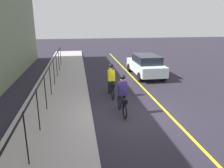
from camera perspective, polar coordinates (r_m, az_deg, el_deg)
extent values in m
plane|color=#26222E|center=(9.83, 5.54, -8.19)|extent=(80.00, 80.00, 0.00)
cube|color=yellow|center=(10.32, 14.26, -7.38)|extent=(36.00, 0.12, 0.01)
cube|color=#A49B9B|center=(9.59, -14.80, -8.87)|extent=(40.00, 3.20, 0.15)
cylinder|color=black|center=(6.62, -21.36, -13.11)|extent=(0.04, 0.04, 1.60)
cylinder|color=black|center=(8.39, -18.60, -6.42)|extent=(0.04, 0.04, 1.60)
cylinder|color=black|center=(10.24, -16.86, -2.10)|extent=(0.04, 0.04, 1.60)
cylinder|color=black|center=(12.14, -15.67, 0.88)|extent=(0.04, 0.04, 1.60)
cylinder|color=black|center=(14.07, -14.80, 3.06)|extent=(0.04, 0.04, 1.60)
cylinder|color=black|center=(16.02, -14.14, 4.70)|extent=(0.04, 0.04, 1.60)
cylinder|color=black|center=(17.98, -13.62, 5.99)|extent=(0.04, 0.04, 1.60)
cylinder|color=black|center=(19.95, -13.20, 7.02)|extent=(0.04, 0.04, 1.60)
cube|color=black|center=(10.04, -17.21, 1.96)|extent=(20.02, 0.04, 0.04)
torus|color=black|center=(12.55, -0.70, -0.94)|extent=(0.66, 0.08, 0.66)
torus|color=black|center=(11.57, 0.20, -2.47)|extent=(0.66, 0.08, 0.66)
cube|color=black|center=(11.98, -0.27, -0.54)|extent=(0.93, 0.07, 0.24)
cylinder|color=black|center=(11.80, -0.14, -0.05)|extent=(0.03, 0.03, 0.35)
cube|color=yellow|center=(11.72, -0.19, 2.24)|extent=(0.35, 0.37, 0.63)
sphere|color=tan|center=(11.67, -0.23, 4.30)|extent=(0.22, 0.22, 0.22)
sphere|color=black|center=(11.66, -0.23, 4.64)|extent=(0.26, 0.26, 0.26)
cylinder|color=#191E38|center=(11.82, -0.64, -0.27)|extent=(0.34, 0.13, 0.65)
cylinder|color=#191E38|center=(11.86, 0.31, -0.22)|extent=(0.34, 0.13, 0.65)
cube|color=black|center=(11.49, 0.16, -0.41)|extent=(0.25, 0.21, 0.18)
torus|color=black|center=(10.39, 1.92, -4.74)|extent=(0.66, 0.08, 0.66)
torus|color=black|center=(9.44, 3.31, -7.01)|extent=(0.66, 0.08, 0.66)
cube|color=black|center=(9.82, 2.60, -4.47)|extent=(0.93, 0.07, 0.24)
cylinder|color=black|center=(9.63, 2.82, -3.96)|extent=(0.03, 0.03, 0.35)
cube|color=#251B51|center=(9.52, 2.79, -1.17)|extent=(0.35, 0.37, 0.63)
sphere|color=tan|center=(9.45, 2.75, 1.34)|extent=(0.22, 0.22, 0.22)
sphere|color=black|center=(9.43, 2.76, 1.75)|extent=(0.26, 0.26, 0.26)
cylinder|color=#191E38|center=(9.65, 2.19, -4.21)|extent=(0.34, 0.13, 0.65)
cylinder|color=#191E38|center=(9.70, 3.35, -4.13)|extent=(0.34, 0.13, 0.65)
cube|color=black|center=(9.33, 3.28, -4.53)|extent=(0.25, 0.21, 0.18)
cube|color=white|center=(16.57, 8.64, 4.40)|extent=(4.42, 1.85, 0.70)
cube|color=#1E232D|center=(16.26, 8.95, 6.43)|extent=(2.48, 1.61, 0.56)
cylinder|color=black|center=(17.81, 4.50, 4.24)|extent=(0.64, 0.23, 0.64)
cylinder|color=black|center=(18.29, 9.69, 4.38)|extent=(0.64, 0.23, 0.64)
cylinder|color=black|center=(15.01, 7.24, 1.82)|extent=(0.64, 0.23, 0.64)
cylinder|color=black|center=(15.58, 13.25, 2.05)|extent=(0.64, 0.23, 0.64)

